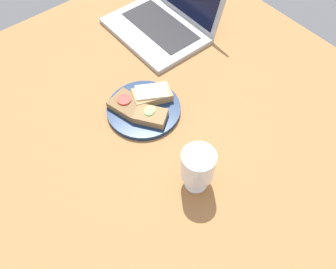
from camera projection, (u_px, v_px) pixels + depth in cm
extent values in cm
cube|color=#9E6B3D|center=(157.00, 131.00, 111.60)|extent=(140.00, 140.00, 3.00)
cylinder|color=navy|center=(144.00, 109.00, 113.41)|extent=(22.40, 22.40, 1.52)
cube|color=brown|center=(128.00, 105.00, 112.00)|extent=(11.78, 10.03, 2.23)
cylinder|color=red|center=(124.00, 100.00, 111.40)|extent=(4.18, 4.18, 0.52)
cube|color=#937047|center=(150.00, 116.00, 109.41)|extent=(11.19, 10.44, 2.40)
cylinder|color=#6BB74C|center=(150.00, 110.00, 109.03)|extent=(3.13, 3.13, 0.37)
cylinder|color=#6BB74C|center=(150.00, 111.00, 108.75)|extent=(2.98, 2.98, 0.34)
cube|color=#A88456|center=(152.00, 95.00, 114.03)|extent=(10.46, 13.22, 2.59)
cube|color=#F4EAB7|center=(152.00, 91.00, 112.70)|extent=(9.99, 11.39, 0.65)
cylinder|color=white|center=(196.00, 183.00, 99.59)|extent=(6.28, 6.28, 0.40)
cylinder|color=white|center=(196.00, 178.00, 97.42)|extent=(1.18, 1.18, 4.91)
cylinder|color=white|center=(198.00, 165.00, 92.00)|extent=(8.67, 8.67, 8.38)
cylinder|color=white|center=(198.00, 167.00, 92.71)|extent=(7.98, 7.98, 6.63)
cube|color=#ADAFB5|center=(155.00, 31.00, 134.28)|extent=(34.90, 24.99, 1.78)
cube|color=#232326|center=(160.00, 26.00, 134.31)|extent=(28.62, 13.75, 0.16)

